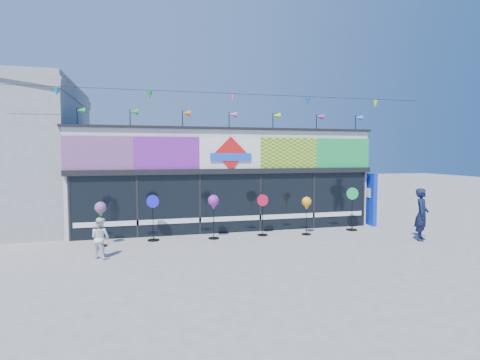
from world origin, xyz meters
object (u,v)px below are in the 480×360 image
object	(u,v)px
spinner_1	(153,217)
child	(100,238)
spinner_2	(214,204)
spinner_5	(352,208)
spinner_3	(263,214)
spinner_4	(307,204)
spinner_0	(101,211)
blue_sign	(369,199)
adult_man	(422,214)

from	to	relation	value
spinner_1	child	bearing A→B (deg)	-129.12
spinner_2	spinner_5	bearing A→B (deg)	1.31
spinner_3	spinner_4	world-z (taller)	spinner_3
spinner_0	spinner_2	distance (m)	3.82
blue_sign	spinner_4	size ratio (longest dim) A/B	1.54
spinner_2	adult_man	bearing A→B (deg)	-16.13
spinner_3	spinner_5	xyz separation A→B (m)	(3.78, 0.04, 0.09)
spinner_4	spinner_1	bearing A→B (deg)	175.93
spinner_0	spinner_3	xyz separation A→B (m)	(5.70, 0.27, -0.37)
blue_sign	adult_man	size ratio (longest dim) A/B	1.20
spinner_4	spinner_5	size ratio (longest dim) A/B	0.84
spinner_1	adult_man	distance (m)	9.51
spinner_0	spinner_4	world-z (taller)	spinner_0
spinner_4	spinner_5	world-z (taller)	spinner_5
spinner_4	child	world-z (taller)	spinner_4
blue_sign	spinner_3	world-z (taller)	blue_sign
spinner_0	spinner_4	distance (m)	7.36
spinner_3	adult_man	distance (m)	5.64
spinner_5	child	xyz separation A→B (m)	(-9.34, -1.82, -0.30)
spinner_0	spinner_3	size ratio (longest dim) A/B	0.96
spinner_1	child	xyz separation A→B (m)	(-1.55, -1.91, -0.25)
spinner_3	adult_man	xyz separation A→B (m)	(5.22, -2.14, 0.11)
blue_sign	child	distance (m)	11.10
spinner_5	spinner_3	bearing A→B (deg)	-179.33
spinner_2	spinner_5	xyz separation A→B (m)	(5.66, 0.13, -0.37)
spinner_2	spinner_4	bearing A→B (deg)	-2.94
spinner_1	spinner_5	bearing A→B (deg)	-0.68
spinner_2	spinner_4	world-z (taller)	spinner_2
spinner_2	spinner_5	distance (m)	5.67
spinner_2	adult_man	xyz separation A→B (m)	(7.11, -2.05, -0.35)
spinner_1	spinner_4	bearing A→B (deg)	-4.07
spinner_5	child	world-z (taller)	spinner_5
spinner_5	child	bearing A→B (deg)	-168.99
spinner_0	spinner_1	distance (m)	1.77
blue_sign	spinner_0	bearing A→B (deg)	-166.87
spinner_5	adult_man	distance (m)	2.62
spinner_4	child	distance (m)	7.40
blue_sign	spinner_1	distance (m)	9.23
spinner_1	spinner_4	distance (m)	5.69
spinner_4	spinner_5	distance (m)	2.15
spinner_3	spinner_5	distance (m)	3.78
blue_sign	child	size ratio (longest dim) A/B	1.83
spinner_0	child	xyz separation A→B (m)	(0.14, -1.50, -0.58)
child	spinner_3	bearing A→B (deg)	-123.86
adult_man	child	world-z (taller)	adult_man
blue_sign	spinner_2	world-z (taller)	blue_sign
spinner_2	spinner_3	size ratio (longest dim) A/B	1.03
blue_sign	child	world-z (taller)	blue_sign
spinner_1	adult_man	bearing A→B (deg)	-13.85
blue_sign	spinner_0	size ratio (longest dim) A/B	1.49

